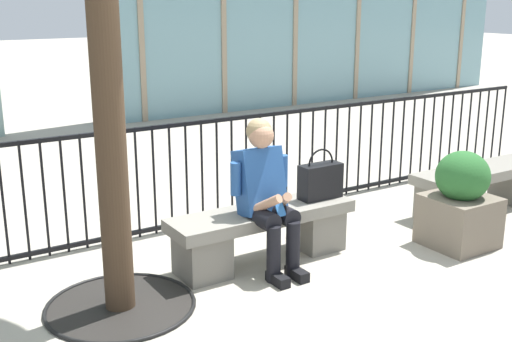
{
  "coord_description": "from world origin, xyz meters",
  "views": [
    {
      "loc": [
        -2.67,
        -4.13,
        2.12
      ],
      "look_at": [
        0.0,
        0.1,
        0.75
      ],
      "focal_mm": 44.74,
      "sensor_mm": 36.0,
      "label": 1
    }
  ],
  "objects": [
    {
      "name": "plaza_railing",
      "position": [
        -0.0,
        1.06,
        0.52
      ],
      "size": [
        8.82,
        0.04,
        1.02
      ],
      "color": "black",
      "rests_on": "ground"
    },
    {
      "name": "handbag_on_bench",
      "position": [
        0.58,
        -0.01,
        0.61
      ],
      "size": [
        0.38,
        0.16,
        0.44
      ],
      "color": "black",
      "rests_on": "stone_bench"
    },
    {
      "name": "stone_bench_far",
      "position": [
        2.58,
        -0.08,
        0.27
      ],
      "size": [
        1.6,
        0.44,
        0.45
      ],
      "color": "gray",
      "rests_on": "ground"
    },
    {
      "name": "seated_person_with_phone",
      "position": [
        -0.05,
        -0.13,
        0.65
      ],
      "size": [
        0.52,
        0.66,
        1.21
      ],
      "color": "black",
      "rests_on": "ground"
    },
    {
      "name": "stone_bench",
      "position": [
        0.0,
        0.0,
        0.27
      ],
      "size": [
        1.6,
        0.44,
        0.45
      ],
      "color": "gray",
      "rests_on": "ground"
    },
    {
      "name": "planter",
      "position": [
        1.64,
        -0.63,
        0.39
      ],
      "size": [
        0.55,
        0.55,
        0.85
      ],
      "color": "#726656",
      "rests_on": "ground"
    },
    {
      "name": "ground_plane",
      "position": [
        0.0,
        0.0,
        0.0
      ],
      "size": [
        60.0,
        60.0,
        0.0
      ],
      "primitive_type": "plane",
      "color": "#A8A091"
    }
  ]
}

